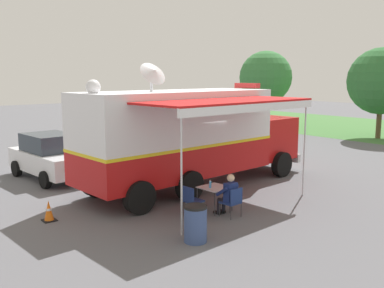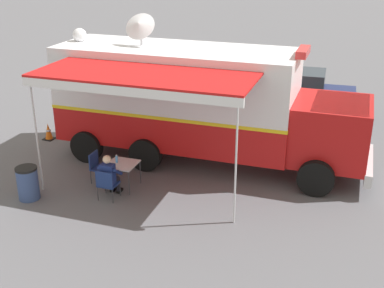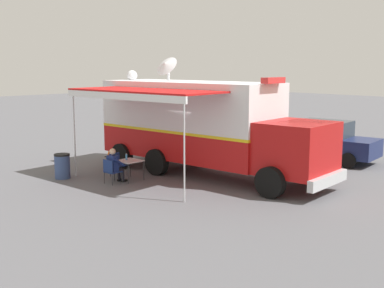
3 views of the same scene
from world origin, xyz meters
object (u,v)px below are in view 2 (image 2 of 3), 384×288
Objects in this scene: folding_table at (122,165)px; folding_chair_beside_table at (98,165)px; trash_bin at (28,183)px; car_behind_truck at (161,85)px; folding_chair_at_table at (107,183)px; traffic_cone at (48,132)px; car_far_corner at (299,93)px; water_bottle at (117,159)px; seated_responder at (110,175)px; command_truck at (199,101)px.

folding_chair_beside_table is at bearing -94.88° from folding_table.
car_behind_truck is (-8.67, -0.31, 0.42)m from trash_bin.
folding_chair_at_table and folding_chair_beside_table have the same top height.
traffic_cone is at bearing -21.43° from car_behind_truck.
folding_chair_beside_table is 9.10m from car_far_corner.
water_bottle is 8.87m from car_far_corner.
car_behind_truck is 5.57m from car_far_corner.
car_far_corner reaches higher than folding_chair_at_table.
water_bottle reaches higher than trash_bin.
water_bottle is 0.89m from folding_chair_at_table.
folding_chair_beside_table is 1.08m from seated_responder.
water_bottle is at bearing 16.63° from car_behind_truck.
folding_table is at bearing -21.00° from car_far_corner.
command_truck is 11.09× the size of folding_chair_beside_table.
car_far_corner is (-5.66, 1.92, -1.06)m from command_truck.
folding_chair_at_table is at bearing 4.21° from seated_responder.
folding_chair_at_table is at bearing -0.72° from folding_table.
folding_chair_at_table is 8.25m from car_behind_truck.
car_far_corner reaches higher than folding_table.
folding_chair_at_table is 0.23m from seated_responder.
command_truck reaches higher than car_far_corner.
trash_bin is at bearing -69.30° from folding_chair_at_table.
car_behind_truck is at bearing -142.12° from command_truck.
folding_table reaches higher than traffic_cone.
seated_responder is 8.06m from car_behind_truck.
traffic_cone is 0.13× the size of car_behind_truck.
water_bottle is 0.18× the size of seated_responder.
command_truck is 5.73m from traffic_cone.
trash_bin is (4.12, -3.23, -1.49)m from command_truck.
seated_responder reaches higher than traffic_cone.
command_truck is at bearing 94.14° from traffic_cone.
command_truck reaches higher than folding_chair_beside_table.
car_behind_truck is (-7.05, -1.44, 0.37)m from folding_chair_beside_table.
car_behind_truck is at bearing -163.65° from seated_responder.
seated_responder is 0.29× the size of car_behind_truck.
trash_bin is at bearing -52.09° from folding_table.
traffic_cone is at bearing -50.69° from car_far_corner.
seated_responder is at bearing -175.79° from folding_chair_at_table.
folding_chair_beside_table is (-0.07, -0.85, -0.16)m from folding_table.
folding_chair_at_table is at bearing 54.76° from traffic_cone.
water_bottle is at bearing -28.85° from command_truck.
traffic_cone is (-2.18, -4.23, -0.39)m from folding_table.
trash_bin is at bearing 31.06° from traffic_cone.
car_behind_truck reaches higher than folding_chair_beside_table.
folding_chair_beside_table is 0.20× the size of car_far_corner.
water_bottle is 0.25× the size of trash_bin.
water_bottle is at bearing 61.90° from traffic_cone.
water_bottle is at bearing 85.07° from folding_chair_beside_table.
seated_responder reaches higher than trash_bin.
water_bottle is 4.64m from traffic_cone.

